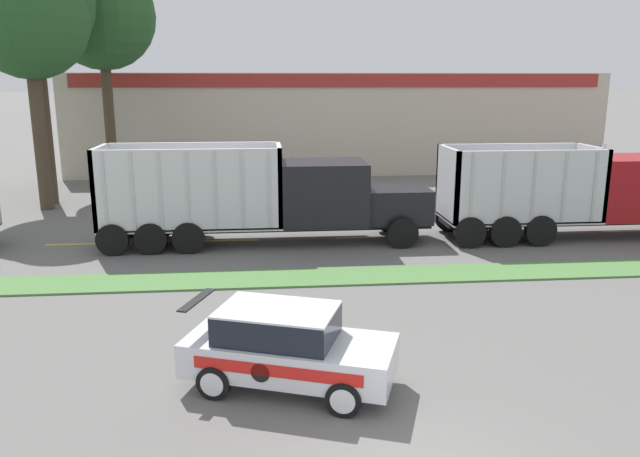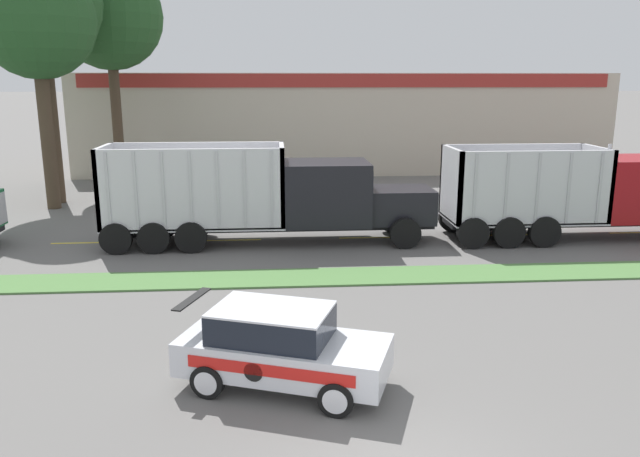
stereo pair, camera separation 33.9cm
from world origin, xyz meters
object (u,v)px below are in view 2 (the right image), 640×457
at_px(dump_truck_lead, 293,199).
at_px(rally_car, 280,346).
at_px(dump_truck_trail, 614,195).
at_px(traffic_cone, 190,344).

height_order(dump_truck_lead, rally_car, dump_truck_lead).
bearing_deg(dump_truck_trail, dump_truck_lead, 179.26).
bearing_deg(rally_car, traffic_cone, 140.92).
relative_size(dump_truck_lead, traffic_cone, 22.87).
distance_m(rally_car, traffic_cone, 2.62).
relative_size(dump_truck_trail, rally_car, 2.57).
distance_m(dump_truck_trail, traffic_cone, 17.68).
bearing_deg(rally_car, dump_truck_lead, 86.78).
xyz_separation_m(dump_truck_lead, rally_car, (-0.63, -11.28, -0.78)).
bearing_deg(traffic_cone, dump_truck_trail, 32.63).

